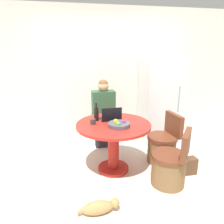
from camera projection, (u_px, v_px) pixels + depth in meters
ground_plane at (121, 179)px, 3.20m from camera, size 12.00×12.00×0.00m
wall_back at (101, 76)px, 4.32m from camera, size 7.00×0.06×2.60m
refrigerator at (161, 100)px, 4.36m from camera, size 0.74×0.63×1.67m
dining_table at (113, 137)px, 3.30m from camera, size 1.11×1.11×0.77m
chair_right_side at (163, 146)px, 3.64m from camera, size 0.50×0.49×0.82m
chair_near_right_corner at (170, 167)px, 3.02m from camera, size 0.57×0.56×0.82m
person_seated at (103, 112)px, 3.98m from camera, size 0.40×0.37×1.32m
laptop at (111, 117)px, 3.37m from camera, size 0.31×0.23×0.22m
fruit_bowl at (119, 124)px, 3.11m from camera, size 0.32×0.32×0.10m
coffee_cup at (93, 122)px, 3.20m from camera, size 0.08×0.08×0.08m
bottle at (96, 114)px, 3.34m from camera, size 0.07×0.07×0.28m
cat at (99, 207)px, 2.53m from camera, size 0.51×0.16×0.17m
handbag at (186, 166)px, 3.31m from camera, size 0.30×0.14×0.26m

